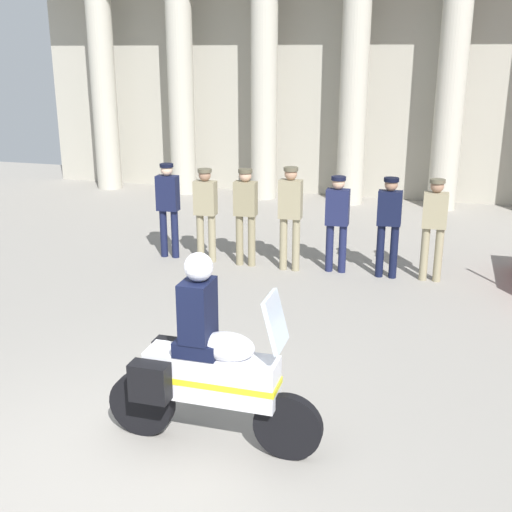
{
  "coord_description": "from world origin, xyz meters",
  "views": [
    {
      "loc": [
        2.62,
        -4.28,
        3.55
      ],
      "look_at": [
        0.38,
        3.35,
        1.04
      ],
      "focal_mm": 45.14,
      "sensor_mm": 36.0,
      "label": 1
    }
  ],
  "objects_px": {
    "officer_in_row_4": "(337,216)",
    "motorcycle_with_rider": "(204,368)",
    "officer_in_row_6": "(434,222)",
    "officer_in_row_1": "(206,208)",
    "officer_in_row_3": "(290,210)",
    "officer_in_row_0": "(168,203)",
    "officer_in_row_2": "(245,209)",
    "officer_in_row_5": "(389,219)"
  },
  "relations": [
    {
      "from": "officer_in_row_0",
      "to": "officer_in_row_1",
      "type": "height_order",
      "value": "officer_in_row_0"
    },
    {
      "from": "officer_in_row_0",
      "to": "officer_in_row_6",
      "type": "height_order",
      "value": "officer_in_row_0"
    },
    {
      "from": "officer_in_row_1",
      "to": "officer_in_row_2",
      "type": "distance_m",
      "value": 0.74
    },
    {
      "from": "officer_in_row_0",
      "to": "motorcycle_with_rider",
      "type": "bearing_deg",
      "value": 115.38
    },
    {
      "from": "officer_in_row_4",
      "to": "motorcycle_with_rider",
      "type": "xyz_separation_m",
      "value": [
        -0.33,
        -5.37,
        -0.17
      ]
    },
    {
      "from": "officer_in_row_0",
      "to": "motorcycle_with_rider",
      "type": "relative_size",
      "value": 0.82
    },
    {
      "from": "officer_in_row_0",
      "to": "officer_in_row_1",
      "type": "relative_size",
      "value": 1.03
    },
    {
      "from": "officer_in_row_0",
      "to": "officer_in_row_4",
      "type": "height_order",
      "value": "officer_in_row_0"
    },
    {
      "from": "officer_in_row_2",
      "to": "officer_in_row_6",
      "type": "height_order",
      "value": "officer_in_row_2"
    },
    {
      "from": "officer_in_row_6",
      "to": "motorcycle_with_rider",
      "type": "xyz_separation_m",
      "value": [
        -1.89,
        -5.36,
        -0.2
      ]
    },
    {
      "from": "officer_in_row_4",
      "to": "motorcycle_with_rider",
      "type": "bearing_deg",
      "value": 85.03
    },
    {
      "from": "officer_in_row_2",
      "to": "officer_in_row_5",
      "type": "height_order",
      "value": "officer_in_row_2"
    },
    {
      "from": "officer_in_row_1",
      "to": "officer_in_row_6",
      "type": "distance_m",
      "value": 3.86
    },
    {
      "from": "officer_in_row_3",
      "to": "officer_in_row_4",
      "type": "xyz_separation_m",
      "value": [
        0.77,
        0.13,
        -0.08
      ]
    },
    {
      "from": "officer_in_row_6",
      "to": "motorcycle_with_rider",
      "type": "bearing_deg",
      "value": 69.13
    },
    {
      "from": "officer_in_row_0",
      "to": "officer_in_row_5",
      "type": "height_order",
      "value": "officer_in_row_0"
    },
    {
      "from": "officer_in_row_4",
      "to": "motorcycle_with_rider",
      "type": "distance_m",
      "value": 5.39
    },
    {
      "from": "officer_in_row_2",
      "to": "officer_in_row_3",
      "type": "height_order",
      "value": "officer_in_row_3"
    },
    {
      "from": "officer_in_row_0",
      "to": "officer_in_row_3",
      "type": "bearing_deg",
      "value": 175.76
    },
    {
      "from": "officer_in_row_3",
      "to": "officer_in_row_6",
      "type": "bearing_deg",
      "value": -178.6
    },
    {
      "from": "motorcycle_with_rider",
      "to": "officer_in_row_2",
      "type": "bearing_deg",
      "value": 103.35
    },
    {
      "from": "officer_in_row_1",
      "to": "officer_in_row_3",
      "type": "relative_size",
      "value": 0.94
    },
    {
      "from": "officer_in_row_1",
      "to": "officer_in_row_3",
      "type": "bearing_deg",
      "value": 176.34
    },
    {
      "from": "officer_in_row_1",
      "to": "officer_in_row_5",
      "type": "xyz_separation_m",
      "value": [
        3.16,
        0.03,
        0.01
      ]
    },
    {
      "from": "officer_in_row_0",
      "to": "officer_in_row_2",
      "type": "height_order",
      "value": "officer_in_row_0"
    },
    {
      "from": "officer_in_row_2",
      "to": "officer_in_row_4",
      "type": "relative_size",
      "value": 1.04
    },
    {
      "from": "officer_in_row_1",
      "to": "officer_in_row_2",
      "type": "xyz_separation_m",
      "value": [
        0.74,
        -0.02,
        0.02
      ]
    },
    {
      "from": "officer_in_row_3",
      "to": "officer_in_row_6",
      "type": "height_order",
      "value": "officer_in_row_3"
    },
    {
      "from": "officer_in_row_3",
      "to": "officer_in_row_6",
      "type": "relative_size",
      "value": 1.06
    },
    {
      "from": "officer_in_row_1",
      "to": "officer_in_row_5",
      "type": "distance_m",
      "value": 3.16
    },
    {
      "from": "officer_in_row_3",
      "to": "officer_in_row_5",
      "type": "bearing_deg",
      "value": -178.51
    },
    {
      "from": "officer_in_row_2",
      "to": "officer_in_row_4",
      "type": "height_order",
      "value": "officer_in_row_2"
    },
    {
      "from": "officer_in_row_5",
      "to": "officer_in_row_0",
      "type": "bearing_deg",
      "value": -1.85
    },
    {
      "from": "officer_in_row_5",
      "to": "officer_in_row_6",
      "type": "xyz_separation_m",
      "value": [
        0.71,
        0.03,
        0.0
      ]
    },
    {
      "from": "officer_in_row_4",
      "to": "officer_in_row_5",
      "type": "height_order",
      "value": "officer_in_row_5"
    },
    {
      "from": "officer_in_row_0",
      "to": "officer_in_row_2",
      "type": "relative_size",
      "value": 1.01
    },
    {
      "from": "officer_in_row_4",
      "to": "officer_in_row_0",
      "type": "bearing_deg",
      "value": -1.05
    },
    {
      "from": "officer_in_row_1",
      "to": "officer_in_row_6",
      "type": "bearing_deg",
      "value": 179.4
    },
    {
      "from": "officer_in_row_1",
      "to": "officer_in_row_3",
      "type": "height_order",
      "value": "officer_in_row_3"
    },
    {
      "from": "officer_in_row_3",
      "to": "officer_in_row_6",
      "type": "xyz_separation_m",
      "value": [
        2.33,
        0.12,
        -0.06
      ]
    },
    {
      "from": "officer_in_row_5",
      "to": "motorcycle_with_rider",
      "type": "distance_m",
      "value": 5.46
    },
    {
      "from": "officer_in_row_4",
      "to": "officer_in_row_6",
      "type": "relative_size",
      "value": 0.98
    }
  ]
}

